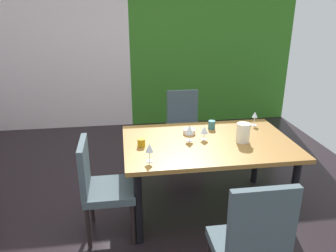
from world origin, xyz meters
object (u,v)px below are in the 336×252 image
object	(u,v)px
chair_left_near	(100,184)
chair_head_near	(251,244)
cup_north	(212,125)
pitcher_corner	(243,132)
dining_table	(208,149)
wine_glass_east	(189,130)
cup_near_shelf	(141,143)
wine_glass_near_window	(149,148)
chair_head_far	(184,122)
wine_glass_west	(204,130)
serving_bowl_front	(189,131)
wine_glass_right	(255,115)

from	to	relation	value
chair_left_near	chair_head_near	xyz separation A→B (m)	(1.00, -0.96, 0.04)
cup_north	pitcher_corner	world-z (taller)	pitcher_corner
dining_table	wine_glass_east	distance (m)	0.27
dining_table	cup_near_shelf	world-z (taller)	cup_near_shelf
cup_north	wine_glass_near_window	bearing A→B (deg)	-137.40
wine_glass_near_window	chair_head_far	bearing A→B (deg)	68.89
wine_glass_near_window	cup_near_shelf	xyz separation A→B (m)	(-0.04, 0.33, -0.08)
chair_head_near	pitcher_corner	world-z (taller)	chair_head_near
dining_table	chair_head_far	size ratio (longest dim) A/B	1.75
wine_glass_west	cup_near_shelf	bearing A→B (deg)	-173.49
dining_table	wine_glass_east	world-z (taller)	wine_glass_east
serving_bowl_front	pitcher_corner	world-z (taller)	pitcher_corner
cup_north	wine_glass_west	bearing A→B (deg)	-119.30
chair_head_near	serving_bowl_front	world-z (taller)	chair_head_near
dining_table	pitcher_corner	size ratio (longest dim) A/B	8.67
wine_glass_west	wine_glass_right	xyz separation A→B (m)	(0.64, 0.31, 0.01)
chair_left_near	wine_glass_east	size ratio (longest dim) A/B	5.72
serving_bowl_front	cup_north	bearing A→B (deg)	20.52
chair_left_near	chair_head_far	bearing A→B (deg)	144.81
chair_left_near	cup_north	xyz separation A→B (m)	(1.15, 0.56, 0.28)
chair_left_near	wine_glass_right	distance (m)	1.78
serving_bowl_front	wine_glass_near_window	bearing A→B (deg)	-129.16
cup_near_shelf	pitcher_corner	bearing A→B (deg)	-2.09
wine_glass_west	serving_bowl_front	world-z (taller)	wine_glass_west
cup_near_shelf	cup_north	world-z (taller)	cup_north
dining_table	pitcher_corner	world-z (taller)	pitcher_corner
dining_table	wine_glass_near_window	xyz separation A→B (m)	(-0.60, -0.36, 0.20)
wine_glass_near_window	cup_north	xyz separation A→B (m)	(0.72, 0.66, -0.08)
wine_glass_right	wine_glass_east	bearing A→B (deg)	-158.06
wine_glass_right	wine_glass_east	world-z (taller)	wine_glass_east
serving_bowl_front	chair_left_near	bearing A→B (deg)	-152.32
wine_glass_right	pitcher_corner	xyz separation A→B (m)	(-0.29, -0.42, -0.02)
chair_head_near	serving_bowl_front	xyz separation A→B (m)	(-0.11, 1.43, 0.23)
dining_table	wine_glass_near_window	world-z (taller)	wine_glass_near_window
chair_head_far	wine_glass_west	world-z (taller)	chair_head_far
wine_glass_right	cup_near_shelf	size ratio (longest dim) A/B	2.12
chair_head_far	wine_glass_near_window	world-z (taller)	chair_head_far
chair_left_near	wine_glass_near_window	size ratio (longest dim) A/B	5.65
dining_table	chair_head_far	distance (m)	1.22
cup_near_shelf	cup_north	bearing A→B (deg)	23.88
wine_glass_west	wine_glass_east	bearing A→B (deg)	-177.32
wine_glass_west	dining_table	bearing A→B (deg)	-53.60
wine_glass_near_window	cup_near_shelf	distance (m)	0.34
wine_glass_near_window	cup_near_shelf	bearing A→B (deg)	97.60
chair_left_near	chair_head_near	world-z (taller)	chair_head_near
chair_left_near	wine_glass_right	bearing A→B (deg)	110.27
cup_near_shelf	wine_glass_right	bearing A→B (deg)	16.87
wine_glass_west	pitcher_corner	world-z (taller)	pitcher_corner
wine_glass_west	wine_glass_east	world-z (taller)	wine_glass_east
pitcher_corner	wine_glass_right	bearing A→B (deg)	55.55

